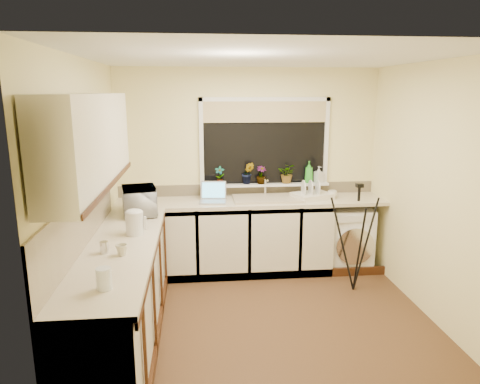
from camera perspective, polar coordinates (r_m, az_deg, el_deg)
name	(u,v)px	position (r m, az deg, el deg)	size (l,w,h in m)	color
floor	(266,319)	(4.46, 3.38, -16.12)	(3.20, 3.20, 0.00)	#543421
ceiling	(270,57)	(3.91, 3.87, 17.09)	(3.20, 3.20, 0.00)	white
wall_back	(248,169)	(5.47, 1.06, 3.03)	(3.20, 3.20, 0.00)	#FFF1AA
wall_front	(309,257)	(2.61, 9.00, -8.34)	(3.20, 3.20, 0.00)	#FFF1AA
wall_left	(88,201)	(4.07, -19.20, -1.14)	(3.00, 3.00, 0.00)	#FFF1AA
wall_right	(434,193)	(4.55, 23.90, -0.11)	(3.00, 3.00, 0.00)	#FFF1AA
base_cabinet_back	(224,238)	(5.35, -2.07, -6.01)	(2.55, 0.60, 0.86)	silver
base_cabinet_left	(122,298)	(4.00, -15.03, -13.23)	(0.54, 2.40, 0.86)	silver
worktop_back	(251,202)	(5.25, 1.43, -1.25)	(3.20, 0.60, 0.04)	beige
worktop_left	(119,249)	(3.83, -15.43, -7.16)	(0.60, 2.40, 0.04)	beige
upper_cabinet	(89,141)	(3.51, -18.99, 6.27)	(0.28, 1.90, 0.70)	silver
splashback_left	(81,222)	(3.82, -19.92, -3.68)	(0.02, 2.40, 0.45)	beige
splashback_back	(248,189)	(5.51, 1.06, 0.39)	(3.20, 0.02, 0.14)	beige
window_glass	(264,143)	(5.43, 3.20, 6.41)	(1.50, 0.02, 1.00)	black
window_blind	(265,112)	(5.38, 3.29, 10.35)	(1.50, 0.02, 0.25)	tan
windowsill	(265,185)	(5.46, 3.22, 0.97)	(1.60, 0.14, 0.03)	white
sink	(267,198)	(5.27, 3.59, -0.84)	(0.82, 0.46, 0.03)	tan
faucet	(265,187)	(5.42, 3.30, 0.71)	(0.03, 0.03, 0.24)	silver
washing_machine	(347,237)	(5.67, 13.76, -5.73)	(0.55, 0.53, 0.77)	white
laptop	(213,196)	(5.18, -3.52, -0.55)	(0.33, 0.31, 0.22)	#9A9AA2
kettle	(135,223)	(4.07, -13.55, -3.99)	(0.16, 0.16, 0.21)	silver
dish_rack	(312,196)	(5.37, 9.35, -0.50)	(0.44, 0.33, 0.07)	silver
tripod	(356,238)	(4.97, 14.89, -5.79)	(0.60, 0.60, 1.21)	black
glass_jug	(104,279)	(3.05, -17.27, -10.72)	(0.10, 0.10, 0.15)	silver
steel_jar	(104,247)	(3.70, -17.24, -6.89)	(0.07, 0.07, 0.10)	silver
microwave	(140,201)	(4.75, -12.91, -1.12)	(0.50, 0.34, 0.28)	white
plant_a	(220,176)	(5.36, -2.67, 2.15)	(0.12, 0.08, 0.23)	#999999
plant_b	(248,173)	(5.40, 1.04, 2.47)	(0.15, 0.12, 0.27)	#999999
plant_c	(261,175)	(5.41, 2.78, 2.22)	(0.12, 0.12, 0.22)	#999999
plant_d	(287,173)	(5.48, 6.19, 2.42)	(0.22, 0.19, 0.25)	#999999
soap_bottle_green	(309,172)	(5.54, 8.95, 2.58)	(0.10, 0.10, 0.27)	green
soap_bottle_clear	(319,174)	(5.58, 10.19, 2.27)	(0.09, 0.09, 0.20)	#999999
cup_back	(332,194)	(5.44, 11.89, -0.31)	(0.12, 0.12, 0.09)	silver
cup_left	(122,250)	(3.61, -15.13, -7.28)	(0.09, 0.09, 0.09)	beige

